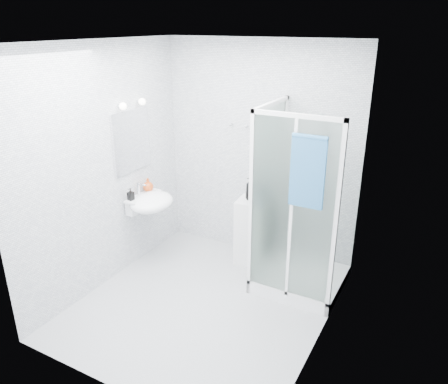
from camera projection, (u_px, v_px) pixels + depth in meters
The scene contains 12 objects.
room at pixel (201, 188), 4.08m from camera, with size 2.40×2.60×2.60m.
shower_enclosure at pixel (293, 250), 4.72m from camera, with size 0.90×0.95×2.00m.
wall_basin at pixel (150, 202), 5.07m from camera, with size 0.46×0.56×0.35m.
mirror at pixel (132, 141), 4.90m from camera, with size 0.02×0.60×0.70m, color white.
vanity_lights at pixel (132, 104), 4.72m from camera, with size 0.10×0.40×0.08m.
wall_hooks at pixel (238, 125), 5.10m from camera, with size 0.23×0.06×0.03m.
storage_cabinet at pixel (251, 231), 5.24m from camera, with size 0.36×0.37×0.81m.
hand_towel at pixel (308, 170), 3.90m from camera, with size 0.32×0.05×0.68m.
shampoo_bottle_a at pixel (250, 189), 5.07m from camera, with size 0.10×0.11×0.27m, color black.
shampoo_bottle_b at pixel (257, 192), 5.02m from camera, with size 0.11×0.11×0.24m, color #0D2050.
soap_dispenser_orange at pixel (148, 185), 5.18m from camera, with size 0.13×0.13×0.16m, color #C04616.
soap_dispenser_black at pixel (131, 194), 4.93m from camera, with size 0.06×0.06×0.14m, color black.
Camera 1 is at (2.00, -3.24, 2.76)m, focal length 35.00 mm.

